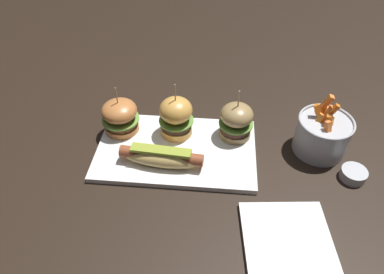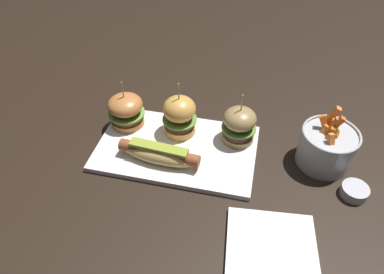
{
  "view_description": "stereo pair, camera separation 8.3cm",
  "coord_description": "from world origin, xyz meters",
  "px_view_note": "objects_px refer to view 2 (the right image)",
  "views": [
    {
      "loc": [
        0.09,
        -0.61,
        0.63
      ],
      "look_at": [
        0.04,
        0.0,
        0.05
      ],
      "focal_mm": 32.84,
      "sensor_mm": 36.0,
      "label": 1
    },
    {
      "loc": [
        0.18,
        -0.6,
        0.63
      ],
      "look_at": [
        0.04,
        0.0,
        0.05
      ],
      "focal_mm": 32.84,
      "sensor_mm": 36.0,
      "label": 2
    }
  ],
  "objects_px": {
    "platter_main": "(177,148)",
    "hot_dog": "(159,154)",
    "sauce_ramekin": "(355,191)",
    "side_plate": "(271,251)",
    "fries_bucket": "(327,146)",
    "slider_left": "(126,110)",
    "slider_right": "(239,125)",
    "slider_center": "(180,115)"
  },
  "relations": [
    {
      "from": "platter_main",
      "to": "sauce_ramekin",
      "type": "bearing_deg",
      "value": -6.6
    },
    {
      "from": "slider_center",
      "to": "slider_left",
      "type": "bearing_deg",
      "value": 179.83
    },
    {
      "from": "platter_main",
      "to": "fries_bucket",
      "type": "bearing_deg",
      "value": 6.79
    },
    {
      "from": "platter_main",
      "to": "slider_left",
      "type": "distance_m",
      "value": 0.17
    },
    {
      "from": "platter_main",
      "to": "hot_dog",
      "type": "xyz_separation_m",
      "value": [
        -0.03,
        -0.06,
        0.03
      ]
    },
    {
      "from": "platter_main",
      "to": "sauce_ramekin",
      "type": "relative_size",
      "value": 6.6
    },
    {
      "from": "slider_center",
      "to": "sauce_ramekin",
      "type": "distance_m",
      "value": 0.44
    },
    {
      "from": "fries_bucket",
      "to": "platter_main",
      "type": "bearing_deg",
      "value": -173.21
    },
    {
      "from": "hot_dog",
      "to": "slider_left",
      "type": "distance_m",
      "value": 0.17
    },
    {
      "from": "platter_main",
      "to": "sauce_ramekin",
      "type": "height_order",
      "value": "sauce_ramekin"
    },
    {
      "from": "sauce_ramekin",
      "to": "side_plate",
      "type": "bearing_deg",
      "value": -133.17
    },
    {
      "from": "slider_left",
      "to": "slider_center",
      "type": "distance_m",
      "value": 0.14
    },
    {
      "from": "hot_dog",
      "to": "slider_left",
      "type": "xyz_separation_m",
      "value": [
        -0.12,
        0.11,
        0.02
      ]
    },
    {
      "from": "platter_main",
      "to": "slider_center",
      "type": "distance_m",
      "value": 0.08
    },
    {
      "from": "fries_bucket",
      "to": "sauce_ramekin",
      "type": "distance_m",
      "value": 0.12
    },
    {
      "from": "slider_center",
      "to": "fries_bucket",
      "type": "xyz_separation_m",
      "value": [
        0.36,
        -0.01,
        -0.02
      ]
    },
    {
      "from": "platter_main",
      "to": "slider_center",
      "type": "height_order",
      "value": "slider_center"
    },
    {
      "from": "sauce_ramekin",
      "to": "slider_left",
      "type": "bearing_deg",
      "value": 169.47
    },
    {
      "from": "platter_main",
      "to": "fries_bucket",
      "type": "relative_size",
      "value": 2.68
    },
    {
      "from": "platter_main",
      "to": "hot_dog",
      "type": "height_order",
      "value": "hot_dog"
    },
    {
      "from": "platter_main",
      "to": "slider_left",
      "type": "xyz_separation_m",
      "value": [
        -0.15,
        0.06,
        0.05
      ]
    },
    {
      "from": "hot_dog",
      "to": "slider_center",
      "type": "xyz_separation_m",
      "value": [
        0.02,
        0.11,
        0.03
      ]
    },
    {
      "from": "slider_right",
      "to": "sauce_ramekin",
      "type": "bearing_deg",
      "value": -21.74
    },
    {
      "from": "platter_main",
      "to": "slider_right",
      "type": "bearing_deg",
      "value": 22.83
    },
    {
      "from": "slider_right",
      "to": "sauce_ramekin",
      "type": "relative_size",
      "value": 2.32
    },
    {
      "from": "slider_center",
      "to": "platter_main",
      "type": "bearing_deg",
      "value": -84.15
    },
    {
      "from": "slider_left",
      "to": "side_plate",
      "type": "distance_m",
      "value": 0.5
    },
    {
      "from": "hot_dog",
      "to": "sauce_ramekin",
      "type": "xyz_separation_m",
      "value": [
        0.45,
        0.01,
        -0.02
      ]
    },
    {
      "from": "slider_left",
      "to": "fries_bucket",
      "type": "xyz_separation_m",
      "value": [
        0.51,
        -0.01,
        -0.01
      ]
    },
    {
      "from": "hot_dog",
      "to": "sauce_ramekin",
      "type": "relative_size",
      "value": 3.35
    },
    {
      "from": "platter_main",
      "to": "hot_dog",
      "type": "distance_m",
      "value": 0.07
    },
    {
      "from": "slider_center",
      "to": "slider_right",
      "type": "xyz_separation_m",
      "value": [
        0.15,
        0.0,
        -0.01
      ]
    },
    {
      "from": "platter_main",
      "to": "fries_bucket",
      "type": "xyz_separation_m",
      "value": [
        0.36,
        0.04,
        0.04
      ]
    },
    {
      "from": "platter_main",
      "to": "slider_right",
      "type": "relative_size",
      "value": 2.84
    },
    {
      "from": "slider_left",
      "to": "side_plate",
      "type": "bearing_deg",
      "value": -35.72
    },
    {
      "from": "platter_main",
      "to": "slider_right",
      "type": "height_order",
      "value": "slider_right"
    },
    {
      "from": "fries_bucket",
      "to": "slider_center",
      "type": "bearing_deg",
      "value": 177.69
    },
    {
      "from": "hot_dog",
      "to": "slider_right",
      "type": "distance_m",
      "value": 0.21
    },
    {
      "from": "slider_center",
      "to": "side_plate",
      "type": "height_order",
      "value": "slider_center"
    },
    {
      "from": "slider_right",
      "to": "sauce_ramekin",
      "type": "height_order",
      "value": "slider_right"
    },
    {
      "from": "sauce_ramekin",
      "to": "platter_main",
      "type": "bearing_deg",
      "value": 173.4
    },
    {
      "from": "slider_center",
      "to": "slider_right",
      "type": "height_order",
      "value": "slider_center"
    }
  ]
}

